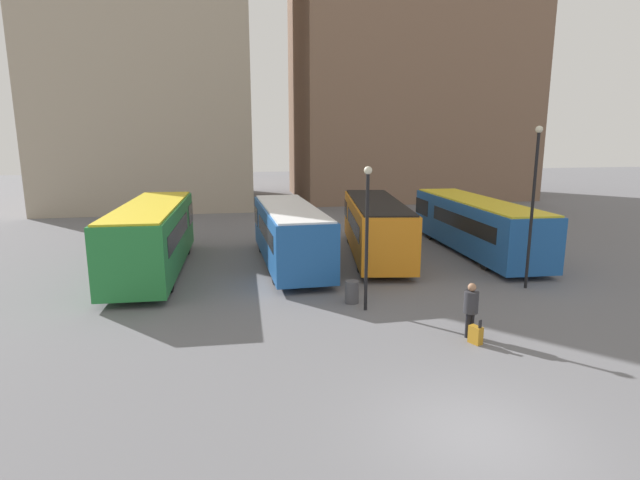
% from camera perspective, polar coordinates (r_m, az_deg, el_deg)
% --- Properties ---
extents(ground_plane, '(160.00, 160.00, 0.00)m').
position_cam_1_polar(ground_plane, '(11.64, 17.46, -20.56)').
color(ground_plane, slate).
extents(building_block_right, '(22.47, 13.64, 30.01)m').
position_cam_1_polar(building_block_right, '(53.84, 10.17, 21.09)').
color(building_block_right, '#7F604C').
rests_on(building_block_right, ground_plane).
extents(bus_0, '(3.03, 10.76, 3.12)m').
position_cam_1_polar(bus_0, '(24.03, -18.57, 0.54)').
color(bus_0, '#237A38').
rests_on(bus_0, ground_plane).
extents(bus_1, '(2.71, 9.74, 2.87)m').
position_cam_1_polar(bus_1, '(24.04, -3.49, 0.81)').
color(bus_1, '#1E56A3').
rests_on(bus_1, ground_plane).
extents(bus_2, '(4.26, 10.60, 2.92)m').
position_cam_1_polar(bus_2, '(26.00, 6.35, 1.66)').
color(bus_2, orange).
rests_on(bus_2, ground_plane).
extents(bus_3, '(3.21, 11.85, 2.83)m').
position_cam_1_polar(bus_3, '(28.03, 17.26, 1.84)').
color(bus_3, '#1E56A3').
rests_on(bus_3, ground_plane).
extents(traveler, '(0.58, 0.58, 1.74)m').
position_cam_1_polar(traveler, '(16.14, 16.86, -7.14)').
color(traveler, black).
rests_on(traveler, ground_plane).
extents(suitcase, '(0.36, 0.46, 0.79)m').
position_cam_1_polar(suitcase, '(15.94, 17.36, -10.30)').
color(suitcase, '#B27A1E').
rests_on(suitcase, ground_plane).
extents(lamp_post_0, '(0.28, 0.28, 6.52)m').
position_cam_1_polar(lamp_post_0, '(21.56, 23.20, 4.58)').
color(lamp_post_0, black).
rests_on(lamp_post_0, ground_plane).
extents(lamp_post_1, '(0.28, 0.28, 5.13)m').
position_cam_1_polar(lamp_post_1, '(17.40, 5.39, 1.56)').
color(lamp_post_1, black).
rests_on(lamp_post_1, ground_plane).
extents(trash_bin, '(0.52, 0.52, 0.85)m').
position_cam_1_polar(trash_bin, '(18.76, 3.67, -5.93)').
color(trash_bin, '#47474C').
rests_on(trash_bin, ground_plane).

